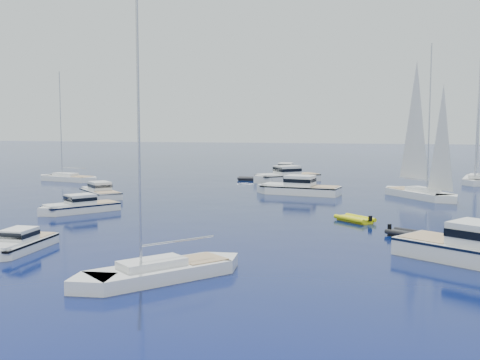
# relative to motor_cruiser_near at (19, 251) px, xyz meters

# --- Properties ---
(ground) EXTENTS (400.00, 400.00, 0.00)m
(ground) POSITION_rel_motor_cruiser_near_xyz_m (10.98, 0.38, 0.00)
(ground) COLOR #091559
(ground) RESTS_ON ground
(motor_cruiser_near) EXTENTS (2.34, 7.27, 1.90)m
(motor_cruiser_near) POSITION_rel_motor_cruiser_near_xyz_m (0.00, 0.00, 0.00)
(motor_cruiser_near) COLOR white
(motor_cruiser_near) RESTS_ON ground
(motor_cruiser_left) EXTENTS (6.94, 7.98, 2.14)m
(motor_cruiser_left) POSITION_rel_motor_cruiser_near_xyz_m (-4.27, 16.07, 0.00)
(motor_cruiser_left) COLOR silver
(motor_cruiser_left) RESTS_ON ground
(motor_cruiser_centre) EXTENTS (11.11, 5.10, 2.81)m
(motor_cruiser_centre) POSITION_rel_motor_cruiser_near_xyz_m (13.82, 34.35, 0.00)
(motor_cruiser_centre) COLOR white
(motor_cruiser_centre) RESTS_ON ground
(motor_cruiser_far_l) EXTENTS (7.82, 7.90, 2.23)m
(motor_cruiser_far_l) POSITION_rel_motor_cruiser_near_xyz_m (-7.48, 26.81, 0.00)
(motor_cruiser_far_l) COLOR silver
(motor_cruiser_far_l) RESTS_ON ground
(motor_cruiser_distant) EXTENTS (10.41, 9.38, 2.83)m
(motor_cruiser_distant) POSITION_rel_motor_cruiser_near_xyz_m (10.31, 48.60, 0.00)
(motor_cruiser_distant) COLOR silver
(motor_cruiser_distant) RESTS_ON ground
(motor_cruiser_horizon) EXTENTS (2.88, 9.09, 2.38)m
(motor_cruiser_horizon) POSITION_rel_motor_cruiser_near_xyz_m (8.65, 59.47, 0.00)
(motor_cruiser_horizon) COLOR silver
(motor_cruiser_horizon) RESTS_ON ground
(sailboat_fore) EXTENTS (9.19, 10.07, 15.94)m
(sailboat_fore) POSITION_rel_motor_cruiser_near_xyz_m (11.27, -4.30, 0.00)
(sailboat_fore) COLOR silver
(sailboat_fore) RESTS_ON ground
(sailboat_sails_r) EXTENTS (9.47, 11.29, 17.31)m
(sailboat_sails_r) POSITION_rel_motor_cruiser_near_xyz_m (27.36, 34.12, 0.00)
(sailboat_sails_r) COLOR white
(sailboat_sails_r) RESTS_ON ground
(sailboat_far_l) EXTENTS (11.25, 5.45, 16.01)m
(sailboat_far_l) POSITION_rel_motor_cruiser_near_xyz_m (-20.08, 42.59, 0.00)
(sailboat_far_l) COLOR white
(sailboat_far_l) RESTS_ON ground
(sailboat_sails_far) EXTENTS (5.62, 12.31, 17.53)m
(sailboat_sails_far) POSITION_rel_motor_cruiser_near_xyz_m (36.21, 52.76, 0.00)
(sailboat_sails_far) COLOR white
(sailboat_sails_far) RESTS_ON ground
(tender_yellow) EXTENTS (3.96, 3.96, 0.95)m
(tender_yellow) POSITION_rel_motor_cruiser_near_xyz_m (20.86, 16.53, 0.00)
(tender_yellow) COLOR #D6D80C
(tender_yellow) RESTS_ON ground
(tender_grey_near) EXTENTS (3.87, 3.48, 0.95)m
(tender_grey_near) POSITION_rel_motor_cruiser_near_xyz_m (24.97, 10.58, 0.00)
(tender_grey_near) COLOR black
(tender_grey_near) RESTS_ON ground
(tender_grey_far) EXTENTS (4.13, 2.47, 0.95)m
(tender_grey_far) POSITION_rel_motor_cruiser_near_xyz_m (5.14, 49.34, 0.00)
(tender_grey_far) COLOR black
(tender_grey_far) RESTS_ON ground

